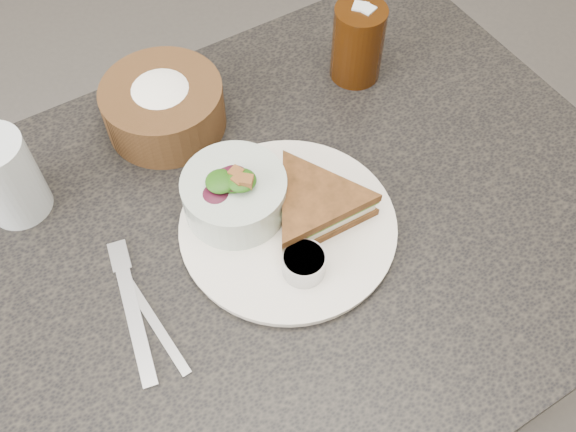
{
  "coord_description": "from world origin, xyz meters",
  "views": [
    {
      "loc": [
        -0.2,
        -0.39,
        1.44
      ],
      "look_at": [
        0.03,
        -0.01,
        0.78
      ],
      "focal_mm": 40.0,
      "sensor_mm": 36.0,
      "label": 1
    }
  ],
  "objects_px": {
    "dinner_plate": "(288,227)",
    "bread_basket": "(163,100)",
    "sandwich": "(315,205)",
    "dressing_ramekin": "(304,264)",
    "cola_glass": "(358,40)",
    "water_glass": "(6,177)",
    "dining_table": "(270,348)",
    "salad_bowl": "(234,190)"
  },
  "relations": [
    {
      "from": "dinner_plate",
      "to": "salad_bowl",
      "type": "xyz_separation_m",
      "value": [
        -0.04,
        0.06,
        0.04
      ]
    },
    {
      "from": "sandwich",
      "to": "water_glass",
      "type": "relative_size",
      "value": 1.34
    },
    {
      "from": "dinner_plate",
      "to": "sandwich",
      "type": "height_order",
      "value": "sandwich"
    },
    {
      "from": "bread_basket",
      "to": "cola_glass",
      "type": "xyz_separation_m",
      "value": [
        0.29,
        -0.05,
        0.02
      ]
    },
    {
      "from": "dressing_ramekin",
      "to": "cola_glass",
      "type": "distance_m",
      "value": 0.36
    },
    {
      "from": "sandwich",
      "to": "dressing_ramekin",
      "type": "height_order",
      "value": "sandwich"
    },
    {
      "from": "dining_table",
      "to": "bread_basket",
      "type": "xyz_separation_m",
      "value": [
        -0.02,
        0.23,
        0.42
      ]
    },
    {
      "from": "dinner_plate",
      "to": "dressing_ramekin",
      "type": "relative_size",
      "value": 5.16
    },
    {
      "from": "sandwich",
      "to": "cola_glass",
      "type": "bearing_deg",
      "value": 46.17
    },
    {
      "from": "dinner_plate",
      "to": "water_glass",
      "type": "relative_size",
      "value": 2.24
    },
    {
      "from": "dinner_plate",
      "to": "dressing_ramekin",
      "type": "xyz_separation_m",
      "value": [
        -0.02,
        -0.07,
        0.02
      ]
    },
    {
      "from": "sandwich",
      "to": "cola_glass",
      "type": "relative_size",
      "value": 1.26
    },
    {
      "from": "bread_basket",
      "to": "water_glass",
      "type": "relative_size",
      "value": 1.38
    },
    {
      "from": "dining_table",
      "to": "salad_bowl",
      "type": "distance_m",
      "value": 0.43
    },
    {
      "from": "dining_table",
      "to": "sandwich",
      "type": "height_order",
      "value": "sandwich"
    },
    {
      "from": "dinner_plate",
      "to": "bread_basket",
      "type": "distance_m",
      "value": 0.25
    },
    {
      "from": "dressing_ramekin",
      "to": "bread_basket",
      "type": "relative_size",
      "value": 0.31
    },
    {
      "from": "cola_glass",
      "to": "water_glass",
      "type": "distance_m",
      "value": 0.51
    },
    {
      "from": "dressing_ramekin",
      "to": "sandwich",
      "type": "bearing_deg",
      "value": 48.08
    },
    {
      "from": "dressing_ramekin",
      "to": "water_glass",
      "type": "xyz_separation_m",
      "value": [
        -0.26,
        0.28,
        0.03
      ]
    },
    {
      "from": "dinner_plate",
      "to": "bread_basket",
      "type": "height_order",
      "value": "bread_basket"
    },
    {
      "from": "salad_bowl",
      "to": "water_glass",
      "type": "bearing_deg",
      "value": 146.31
    },
    {
      "from": "bread_basket",
      "to": "cola_glass",
      "type": "bearing_deg",
      "value": -10.69
    },
    {
      "from": "sandwich",
      "to": "bread_basket",
      "type": "xyz_separation_m",
      "value": [
        -0.09,
        0.25,
        0.01
      ]
    },
    {
      "from": "dining_table",
      "to": "cola_glass",
      "type": "relative_size",
      "value": 7.73
    },
    {
      "from": "bread_basket",
      "to": "dressing_ramekin",
      "type": "bearing_deg",
      "value": -83.5
    },
    {
      "from": "dinner_plate",
      "to": "cola_glass",
      "type": "distance_m",
      "value": 0.31
    },
    {
      "from": "water_glass",
      "to": "dressing_ramekin",
      "type": "bearing_deg",
      "value": -47.13
    },
    {
      "from": "salad_bowl",
      "to": "dressing_ramekin",
      "type": "height_order",
      "value": "salad_bowl"
    },
    {
      "from": "sandwich",
      "to": "water_glass",
      "type": "xyz_separation_m",
      "value": [
        -0.31,
        0.22,
        0.03
      ]
    },
    {
      "from": "dining_table",
      "to": "water_glass",
      "type": "xyz_separation_m",
      "value": [
        -0.25,
        0.2,
        0.44
      ]
    },
    {
      "from": "dining_table",
      "to": "bread_basket",
      "type": "height_order",
      "value": "bread_basket"
    },
    {
      "from": "dinner_plate",
      "to": "dining_table",
      "type": "bearing_deg",
      "value": 164.13
    },
    {
      "from": "sandwich",
      "to": "bread_basket",
      "type": "height_order",
      "value": "bread_basket"
    },
    {
      "from": "dining_table",
      "to": "dressing_ramekin",
      "type": "relative_size",
      "value": 19.01
    },
    {
      "from": "salad_bowl",
      "to": "dinner_plate",
      "type": "bearing_deg",
      "value": -52.42
    },
    {
      "from": "dining_table",
      "to": "bread_basket",
      "type": "bearing_deg",
      "value": 95.52
    },
    {
      "from": "dinner_plate",
      "to": "bread_basket",
      "type": "xyz_separation_m",
      "value": [
        -0.05,
        0.24,
        0.04
      ]
    },
    {
      "from": "water_glass",
      "to": "bread_basket",
      "type": "bearing_deg",
      "value": 7.59
    },
    {
      "from": "dining_table",
      "to": "salad_bowl",
      "type": "bearing_deg",
      "value": 104.42
    },
    {
      "from": "bread_basket",
      "to": "cola_glass",
      "type": "distance_m",
      "value": 0.29
    },
    {
      "from": "dinner_plate",
      "to": "sandwich",
      "type": "xyz_separation_m",
      "value": [
        0.04,
        -0.01,
        0.03
      ]
    }
  ]
}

